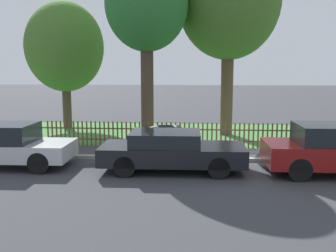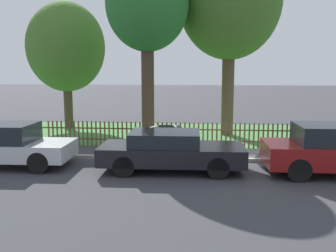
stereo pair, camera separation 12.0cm
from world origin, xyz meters
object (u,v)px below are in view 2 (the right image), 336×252
object	(u,v)px
parked_car_silver_hatchback	(9,145)
covered_motorcycle	(167,135)
parked_car_black_saloon	(170,150)
tree_mid_park	(230,1)
tree_behind_motorcycle	(147,5)
tree_nearest_kerb	(66,47)

from	to	relation	value
parked_car_silver_hatchback	covered_motorcycle	size ratio (longest dim) A/B	1.98
parked_car_silver_hatchback	parked_car_black_saloon	size ratio (longest dim) A/B	0.88
parked_car_black_saloon	tree_mid_park	distance (m)	8.95
tree_behind_motorcycle	tree_mid_park	distance (m)	4.05
tree_behind_motorcycle	tree_nearest_kerb	bearing A→B (deg)	145.11
parked_car_black_saloon	covered_motorcycle	world-z (taller)	parked_car_black_saloon
parked_car_silver_hatchback	tree_nearest_kerb	size ratio (longest dim) A/B	0.60
tree_nearest_kerb	tree_behind_motorcycle	xyz separation A→B (m)	(4.77, -3.33, 1.52)
parked_car_silver_hatchback	covered_motorcycle	world-z (taller)	parked_car_silver_hatchback
tree_nearest_kerb	tree_mid_park	xyz separation A→B (m)	(8.34, -1.47, 1.96)
parked_car_black_saloon	tree_nearest_kerb	world-z (taller)	tree_nearest_kerb
tree_nearest_kerb	tree_behind_motorcycle	world-z (taller)	tree_behind_motorcycle
parked_car_silver_hatchback	tree_nearest_kerb	xyz separation A→B (m)	(-0.87, 8.00, 3.55)
covered_motorcycle	tree_mid_park	world-z (taller)	tree_mid_park
parked_car_silver_hatchback	tree_mid_park	bearing A→B (deg)	39.66
tree_mid_park	parked_car_silver_hatchback	bearing A→B (deg)	-138.86
tree_nearest_kerb	tree_mid_park	bearing A→B (deg)	-9.99
parked_car_black_saloon	tree_nearest_kerb	size ratio (longest dim) A/B	0.68
covered_motorcycle	tree_behind_motorcycle	xyz separation A→B (m)	(-0.98, 1.86, 5.16)
parked_car_black_saloon	tree_nearest_kerb	distance (m)	10.79
parked_car_silver_hatchback	tree_nearest_kerb	world-z (taller)	tree_nearest_kerb
parked_car_silver_hatchback	covered_motorcycle	distance (m)	5.64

